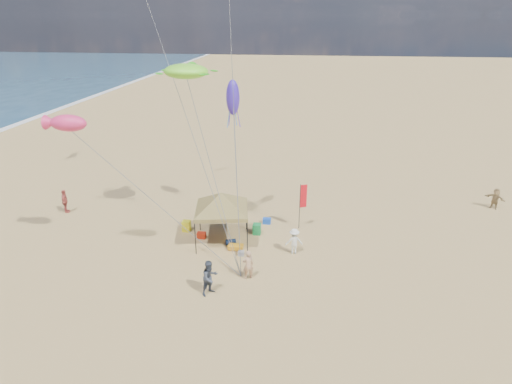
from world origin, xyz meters
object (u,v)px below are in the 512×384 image
Objects in this scene: cooler_blue at (267,221)px; person_near_a at (248,265)px; person_far_a at (65,201)px; person_near_b at (210,278)px; chair_yellow at (186,226)px; beach_cart at (236,247)px; canopy_tent at (221,195)px; chair_green at (257,229)px; cooler_red at (201,235)px; person_far_c at (495,198)px; feather_flag at (302,199)px; person_near_c at (294,241)px.

cooler_blue is 0.32× the size of person_near_a.
person_near_b is at bearing -139.72° from person_far_a.
chair_yellow reaches higher than beach_cart.
canopy_tent reaches higher than person_near_b.
chair_green reaches higher than cooler_blue.
canopy_tent is at bearing -131.95° from cooler_blue.
cooler_red is 6.03m from person_near_b.
cooler_blue is 0.60× the size of beach_cart.
chair_green is 17.89m from person_far_c.
beach_cart is at bearing -138.46° from feather_flag.
cooler_red is 0.32× the size of person_near_a.
beach_cart is 0.58× the size of person_far_c.
person_near_b is (-0.52, -4.49, 0.75)m from beach_cart.
person_far_a is at bearing 95.99° from person_near_b.
canopy_tent is 5.92m from person_near_b.
chair_yellow is (-1.22, 0.85, 0.16)m from cooler_red.
chair_green is 4.65m from chair_yellow.
feather_flag is 1.66× the size of person_near_b.
person_far_c is at bearing -174.10° from person_near_a.
canopy_tent reaches higher than beach_cart.
beach_cart is at bearing -95.98° from person_near_a.
person_near_b is (3.12, -6.53, 0.60)m from chair_yellow.
canopy_tent is 5.17m from person_near_c.
chair_yellow is at bearing -116.54° from person_far_a.
beach_cart is 0.47× the size of person_near_b.
person_near_b is (-1.71, -1.59, 0.10)m from person_near_a.
person_near_a reaches higher than person_far_c.
chair_yellow is 0.45× the size of person_far_c.
person_near_b is at bearing -118.95° from feather_flag.
feather_flag reaches higher than cooler_red.
person_near_c reaches higher than cooler_red.
person_far_a is at bearing 169.92° from chair_yellow.
person_far_a is at bearing 178.99° from feather_flag.
chair_green is 1.00× the size of chair_yellow.
person_far_a is 31.17m from person_far_c.
person_far_a is at bearing 167.21° from canopy_tent.
cooler_red is at bearing -160.48° from feather_flag.
person_near_a is at bearing 40.02° from person_near_c.
cooler_red is at bearing -163.65° from chair_green.
canopy_tent is at bearing 135.53° from beach_cart.
person_far_a is at bearing 166.63° from cooler_red.
person_near_b reaches higher than person_near_c.
cooler_red is at bearing 153.79° from beach_cart.
cooler_red is 0.28× the size of person_near_b.
person_near_b is at bearing -102.94° from chair_green.
beach_cart is 0.53× the size of person_near_a.
canopy_tent reaches higher than chair_yellow.
feather_flag is at bearing 26.61° from canopy_tent.
person_near_c is at bearing -156.40° from person_near_a.
chair_green is 6.88m from person_near_b.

